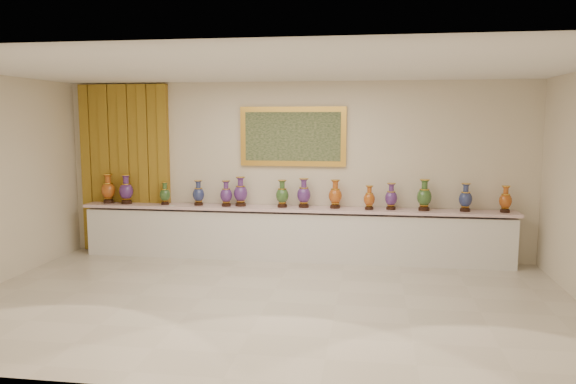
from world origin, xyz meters
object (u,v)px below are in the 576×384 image
Objects in this scene: counter at (293,234)px; vase_2 at (165,194)px; vase_0 at (108,190)px; vase_1 at (126,191)px.

vase_2 is (-2.23, -0.02, 0.64)m from counter.
counter is at bearing -0.07° from vase_0.
vase_1 is (0.35, -0.03, -0.00)m from vase_0.
vase_2 is at bearing 0.04° from vase_1.
counter is at bearing 0.62° from vase_2.
vase_1 is (-2.94, -0.02, 0.69)m from counter.
vase_0 is at bearing 175.27° from vase_1.
vase_0 reaches higher than counter.
vase_2 is at bearing -1.54° from vase_0.
vase_0 is at bearing 179.93° from counter.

